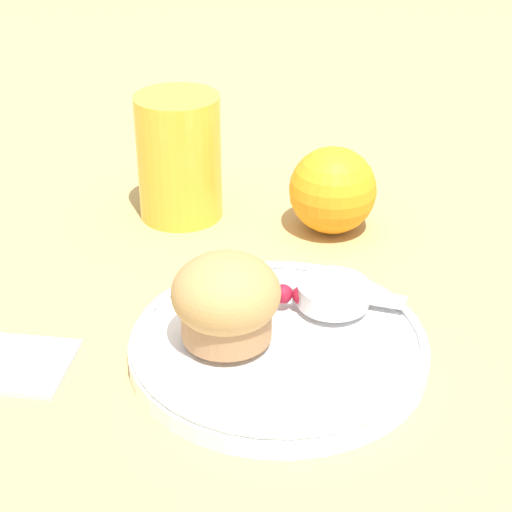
{
  "coord_description": "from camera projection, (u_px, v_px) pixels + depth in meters",
  "views": [
    {
      "loc": [
        0.07,
        -0.49,
        0.37
      ],
      "look_at": [
        -0.01,
        0.06,
        0.06
      ],
      "focal_mm": 60.0,
      "sensor_mm": 36.0,
      "label": 1
    }
  ],
  "objects": [
    {
      "name": "plate",
      "position": [
        279.0,
        345.0,
        0.62
      ],
      "size": [
        0.22,
        0.22,
        0.02
      ],
      "color": "white",
      "rests_on": "ground_plane"
    },
    {
      "name": "berry_pair",
      "position": [
        292.0,
        295.0,
        0.64
      ],
      "size": [
        0.03,
        0.01,
        0.01
      ],
      "color": "maroon",
      "rests_on": "plate"
    },
    {
      "name": "juice_glass",
      "position": [
        179.0,
        157.0,
        0.79
      ],
      "size": [
        0.08,
        0.08,
        0.12
      ],
      "color": "gold",
      "rests_on": "ground_plane"
    },
    {
      "name": "ground_plane",
      "position": [
        253.0,
        360.0,
        0.62
      ],
      "size": [
        3.0,
        3.0,
        0.0
      ],
      "primitive_type": "plane",
      "color": "tan"
    },
    {
      "name": "muffin",
      "position": [
        227.0,
        296.0,
        0.6
      ],
      "size": [
        0.08,
        0.08,
        0.06
      ],
      "color": "#9E7047",
      "rests_on": "plate"
    },
    {
      "name": "butter_knife",
      "position": [
        301.0,
        286.0,
        0.67
      ],
      "size": [
        0.16,
        0.04,
        0.0
      ],
      "rotation": [
        0.0,
        0.0,
        -0.16
      ],
      "color": "#B7B7BC",
      "rests_on": "plate"
    },
    {
      "name": "cream_ramekin",
      "position": [
        333.0,
        292.0,
        0.64
      ],
      "size": [
        0.06,
        0.06,
        0.02
      ],
      "color": "silver",
      "rests_on": "plate"
    },
    {
      "name": "orange_fruit",
      "position": [
        333.0,
        190.0,
        0.77
      ],
      "size": [
        0.08,
        0.08,
        0.08
      ],
      "color": "orange",
      "rests_on": "ground_plane"
    }
  ]
}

